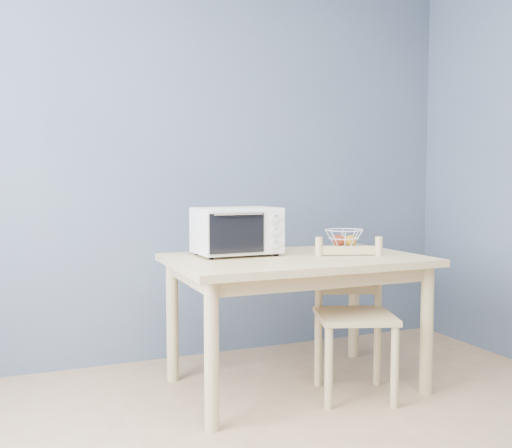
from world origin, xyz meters
name	(u,v)px	position (x,y,z in m)	size (l,w,h in m)	color
room	(380,135)	(0.00, 0.00, 1.30)	(4.01, 4.51, 2.61)	tan
dining_table	(296,274)	(0.45, 1.44, 0.65)	(1.40, 0.90, 0.75)	tan
toaster_oven	(234,230)	(0.14, 1.61, 0.89)	(0.47, 0.35, 0.27)	silver
fruit_basket	(343,238)	(0.94, 1.75, 0.81)	(0.31, 0.31, 0.11)	white
dining_chair	(353,318)	(0.69, 1.23, 0.42)	(0.51, 0.51, 0.86)	tan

